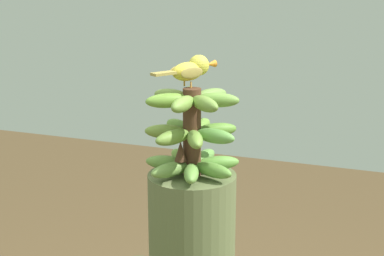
# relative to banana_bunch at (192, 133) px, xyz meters

# --- Properties ---
(banana_bunch) EXTENTS (0.29, 0.29, 0.26)m
(banana_bunch) POSITION_rel_banana_bunch_xyz_m (0.00, 0.00, 0.00)
(banana_bunch) COLOR #4C2D1E
(banana_bunch) RESTS_ON banana_tree
(perched_bird) EXTENTS (0.14, 0.20, 0.09)m
(perched_bird) POSITION_rel_banana_bunch_xyz_m (0.01, -0.03, 0.18)
(perched_bird) COLOR #C68933
(perched_bird) RESTS_ON banana_bunch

